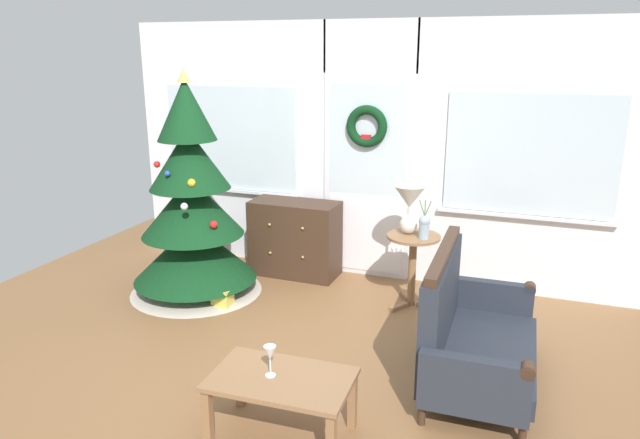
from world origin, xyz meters
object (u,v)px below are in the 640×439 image
Objects in this scene: gift_box at (222,298)px; table_lamp at (409,203)px; flower_vase at (424,226)px; wine_glass at (270,354)px; dresser_cabinet at (295,238)px; side_table at (413,256)px; coffee_table at (281,386)px; christmas_tree at (192,216)px; settee_sofa at (467,331)px.

table_lamp is at bearing 23.51° from gift_box.
flower_vase is 1.79× the size of wine_glass.
dresser_cabinet is 2.06× the size of table_lamp.
gift_box is at bearing -161.43° from flower_vase.
flower_vase is (0.10, -0.06, 0.31)m from side_table.
side_table is 2.23m from wine_glass.
gift_box is (-1.71, -0.58, -0.70)m from flower_vase.
coffee_table is at bearing -96.94° from table_lamp.
christmas_tree is at bearing 133.73° from coffee_table.
wine_glass is (-1.02, -1.05, 0.17)m from settee_sofa.
settee_sofa is 1.49m from table_lamp.
christmas_tree is 2.46× the size of coffee_table.
coffee_table is at bearing -50.36° from gift_box.
side_table reaches higher than coffee_table.
flower_vase is at bearing -30.96° from side_table.
table_lamp is (-0.06, 0.04, 0.48)m from side_table.
settee_sofa is at bearing -12.78° from gift_box.
table_lamp is (-0.69, 1.18, 0.58)m from settee_sofa.
dresser_cabinet is at bearing 165.84° from table_lamp.
coffee_table is at bearing -101.46° from flower_vase.
christmas_tree reaches higher than settee_sofa.
flower_vase reaches higher than dresser_cabinet.
gift_box is (0.42, -0.23, -0.68)m from christmas_tree.
christmas_tree reaches higher than wine_glass.
gift_box is at bearing 129.64° from coffee_table.
settee_sofa is (2.65, -0.73, -0.39)m from christmas_tree.
dresser_cabinet is at bearing 46.36° from christmas_tree.
table_lamp is at bearing 147.99° from flower_vase.
christmas_tree is 2.49m from coffee_table.
dresser_cabinet is at bearing 142.18° from settee_sofa.
side_table is at bearing 79.75° from wine_glass.
side_table is 1.91× the size of flower_vase.
settee_sofa reaches higher than coffee_table.
coffee_table is at bearing -69.04° from dresser_cabinet.
table_lamp is 1.90m from gift_box.
dresser_cabinet reaches higher than wine_glass.
table_lamp is 0.25m from flower_vase.
settee_sofa is at bearing 45.69° from wine_glass.
christmas_tree is 10.81× the size of wine_glass.
side_table is at bearing 81.39° from coffee_table.
table_lamp reaches higher than side_table.
christmas_tree is at bearing 151.36° from gift_box.
flower_vase is at bearing 9.29° from christmas_tree.
wine_glass is (-0.34, -2.23, -0.41)m from table_lamp.
gift_box is at bearing -28.64° from christmas_tree.
gift_box is at bearing -156.49° from table_lamp.
settee_sofa is 1.41m from coffee_table.
dresser_cabinet is (0.73, 0.76, -0.37)m from christmas_tree.
table_lamp is 0.51× the size of coffee_table.
table_lamp is at bearing -14.16° from dresser_cabinet.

